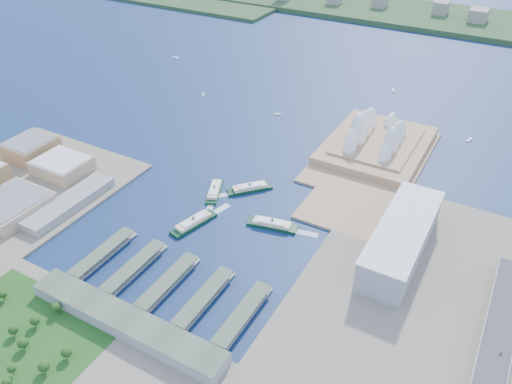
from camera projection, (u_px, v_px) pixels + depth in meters
The scene contains 20 objects.
ground at pixel (201, 238), 543.06m from camera, with size 3000.00×3000.00×0.00m, color #0F1F47.
east_land at pixel (407, 363), 409.31m from camera, with size 240.00×500.00×3.00m, color gray.
peninsula at pixel (373, 156), 684.89m from camera, with size 135.00×220.00×3.00m, color #A8815C.
far_shore at pixel (425, 16), 1241.38m from camera, with size 2200.00×260.00×12.00m, color #2D4926.
opera_house at pixel (379, 130), 682.87m from camera, with size 134.00×180.00×58.00m, color white, non-canonical shape.
toaster_building at pixel (401, 239), 509.79m from camera, with size 45.00×155.00×35.00m, color gray.
ferry_wharves at pixel (168, 283), 481.05m from camera, with size 184.00×90.00×9.30m, color #44533F, non-canonical shape.
terminal_building at pixel (126, 322), 435.20m from camera, with size 200.00×28.00×12.00m, color gray.
park at pixel (15, 331), 425.03m from camera, with size 150.00×110.00×16.00m, color #194714, non-canonical shape.
far_skyline at pixel (426, 3), 1208.00m from camera, with size 1900.00×140.00×55.00m, color gray, non-canonical shape.
ferry_a at pixel (214, 189), 612.00m from camera, with size 13.50×53.04×10.03m, color #0D341B, non-canonical shape.
ferry_b at pixel (250, 187), 616.05m from camera, with size 14.22×55.86×10.56m, color #0D341B, non-canonical shape.
ferry_c at pixel (194, 221), 558.81m from camera, with size 14.93×58.64×11.09m, color #0D341B, non-canonical shape.
ferry_d at pixel (272, 223), 556.54m from camera, with size 14.42×56.67×10.71m, color #0D341B, non-canonical shape.
boat_a at pixel (203, 95), 855.65m from camera, with size 3.18×12.73×2.46m, color white, non-canonical shape.
boat_b at pixel (278, 114), 792.88m from camera, with size 3.46×9.88×2.67m, color white, non-canonical shape.
boat_c at pixel (469, 140), 723.00m from camera, with size 3.87×13.28×2.99m, color white, non-canonical shape.
boat_d at pixel (176, 57), 1006.87m from camera, with size 3.58×16.38×2.76m, color white, non-canonical shape.
boat_e at pixel (393, 90), 870.33m from camera, with size 3.97×12.48×3.06m, color white, non-canonical shape.
car_c at pixel (501, 354), 400.25m from camera, with size 1.69×4.15×1.20m, color slate.
Camera 1 is at (258.14, -334.30, 350.26)m, focal length 35.00 mm.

